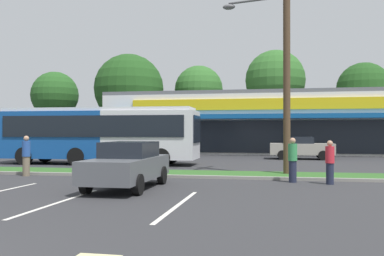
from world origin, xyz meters
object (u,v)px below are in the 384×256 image
pedestrian_by_pole (26,156)px  car_2 (29,146)px  pedestrian_mid (330,162)px  pedestrian_near_bench (293,160)px  car_3 (301,148)px  car_1 (128,165)px  city_bus (99,134)px  utility_pole (284,43)px

pedestrian_by_pole → car_2: bearing=80.8°
car_2 → pedestrian_mid: bearing=-34.2°
pedestrian_mid → pedestrian_near_bench: bearing=14.7°
car_2 → car_3: size_ratio=1.12×
pedestrian_by_pole → pedestrian_mid: 12.36m
car_1 → city_bus: bearing=-152.0°
utility_pole → pedestrian_mid: (1.58, -2.60, -4.87)m
city_bus → pedestrian_mid: bearing=-32.8°
utility_pole → car_2: size_ratio=2.24×
car_2 → pedestrian_mid: (20.54, -13.97, -0.01)m
pedestrian_near_bench → pedestrian_mid: size_ratio=1.06×
city_bus → car_2: size_ratio=2.44×
car_1 → pedestrian_by_pole: (-5.59, 2.96, 0.07)m
pedestrian_by_pole → pedestrian_mid: bearing=-43.1°
utility_pole → city_bus: (-10.39, 4.77, -3.90)m
utility_pole → pedestrian_by_pole: 11.97m
city_bus → pedestrian_by_pole: city_bus is taller
city_bus → car_1: bearing=-63.2°
city_bus → car_3: bearing=28.9°
car_2 → pedestrian_mid: 24.84m
pedestrian_near_bench → pedestrian_mid: pedestrian_near_bench is taller
city_bus → pedestrian_near_bench: 12.81m
utility_pole → car_3: (1.37, 11.57, -4.88)m
car_3 → pedestrian_by_pole: (-12.14, -13.63, 0.07)m
car_2 → pedestrian_by_pole: bearing=-58.6°
pedestrian_mid → utility_pole: bearing=-28.9°
pedestrian_by_pole → utility_pole: bearing=-29.8°
pedestrian_mid → car_2: bearing=-4.3°
city_bus → car_3: size_ratio=2.73×
car_1 → pedestrian_by_pole: bearing=-117.9°
city_bus → pedestrian_mid: 14.09m
car_1 → pedestrian_near_bench: pedestrian_near_bench is taller
car_3 → pedestrian_mid: bearing=-89.2°
car_1 → car_3: 17.84m
utility_pole → car_1: bearing=-135.9°
pedestrian_near_bench → pedestrian_by_pole: 11.06m
utility_pole → city_bus: size_ratio=0.92×
car_1 → pedestrian_mid: (6.76, 2.41, 0.00)m
car_2 → pedestrian_near_bench: bearing=-35.3°
utility_pole → car_3: utility_pole is taller
pedestrian_by_pole → pedestrian_mid: size_ratio=1.09×
city_bus → car_2: bearing=141.2°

